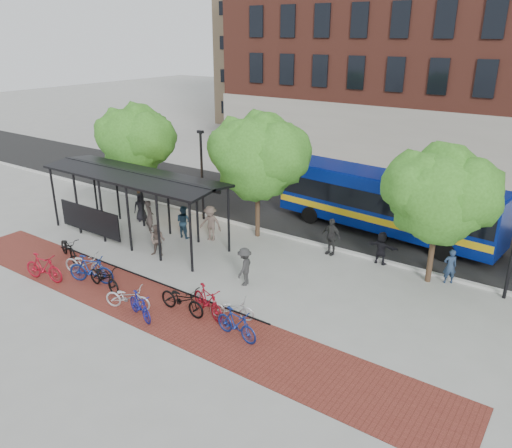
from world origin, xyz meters
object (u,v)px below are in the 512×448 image
Objects in this scene: tree_a at (136,137)px; pedestrian_3 at (211,223)px; bus_shelter at (132,182)px; bike_8 at (182,300)px; bike_9 at (208,301)px; pedestrian_5 at (382,248)px; bike_1 at (44,267)px; bike_2 at (85,264)px; bike_6 at (128,297)px; tree_b at (260,153)px; pedestrian_1 at (150,217)px; bike_11 at (236,324)px; pedestrian_7 at (450,266)px; lamp_post_left at (202,173)px; bike_4 at (104,277)px; pedestrian_4 at (331,236)px; pedestrian_8 at (158,240)px; bus at (386,200)px; bike_0 at (68,248)px; pedestrian_0 at (141,207)px; bike_3 at (91,269)px; bike_10 at (232,308)px; pedestrian_2 at (184,222)px; pedestrian_9 at (245,267)px; tree_c at (442,192)px; bike_7 at (140,306)px.

pedestrian_3 is at bearing -14.74° from tree_a.
bus_shelter is 4.96× the size of bike_8.
bike_9 is 8.88m from pedestrian_5.
bike_1 is 1.00× the size of bike_2.
bike_1 is 4.83m from bike_6.
tree_b reaches higher than pedestrian_1.
tree_b is at bearing 36.37° from bike_11.
bike_8 is at bearing 12.89° from pedestrian_7.
bike_1 is (-0.67, -9.77, -2.13)m from lamp_post_left.
bike_4 is 1.13× the size of pedestrian_4.
bike_6 is at bearing -83.08° from pedestrian_8.
bus reaches higher than pedestrian_8.
bike_0 is 1.28× the size of pedestrian_0.
bike_1 is 0.98× the size of bike_3.
bike_2 is at bearing 132.88° from pedestrian_1.
tree_a reaches higher than pedestrian_0.
pedestrian_2 is at bearing 33.33° from bike_10.
pedestrian_9 is (0.60, 3.22, 0.28)m from bike_8.
bike_11 is at bearing -117.54° from tree_c.
tree_c is 9.93m from bike_11.
bike_0 is 1.33× the size of pedestrian_5.
bike_3 is at bearing 0.41° from pedestrian_7.
bike_7 is 2.54m from bike_9.
bus_shelter is 7.85m from bike_6.
bus_shelter is at bearing -147.57° from pedestrian_4.
bike_4 is at bearing -106.70° from pedestrian_0.
bike_10 is 1.00× the size of pedestrian_2.
bike_8 is at bearing -76.45° from bike_4.
bike_10 is 9.61m from pedestrian_7.
tree_b reaches higher than pedestrian_3.
bike_11 is at bearing -31.02° from tree_a.
bike_2 is at bearing -114.84° from tree_b.
tree_c reaches higher than bike_9.
tree_c reaches higher than pedestrian_1.
bike_8 is 1.25× the size of bike_10.
tree_a is 14.61m from bike_9.
bike_1 is (1.04, -1.98, 0.07)m from bike_0.
pedestrian_1 is at bearing -107.76° from lamp_post_left.
pedestrian_5 is at bearing 1.66° from tree_a.
pedestrian_1 is at bearing 20.97° from bike_6.
bike_8 reaches higher than bike_10.
tree_b is 3.86× the size of pedestrian_9.
bike_2 is 1.82m from bike_4.
pedestrian_2 is 1.09× the size of pedestrian_5.
bike_11 is (4.65, 0.83, 0.06)m from bike_6.
lamp_post_left reaches higher than bike_10.
bike_10 is at bearing -84.42° from bike_6.
pedestrian_7 is (4.96, 8.53, 0.22)m from bike_11.
lamp_post_left is at bearing 2.92° from tree_a.
bike_2 is 1.02× the size of bike_9.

